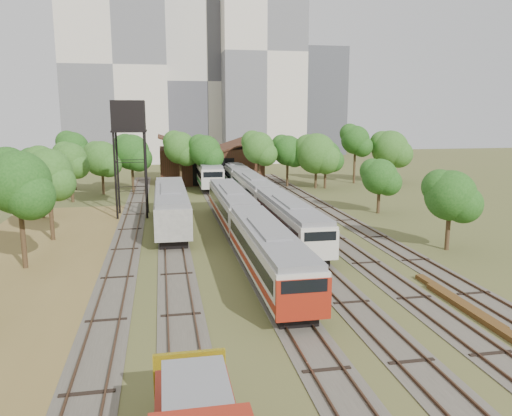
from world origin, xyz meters
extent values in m
plane|color=#475123|center=(0.00, 0.00, 0.00)|extent=(240.00, 240.00, 0.00)
cube|color=brown|center=(-18.00, 8.00, 0.02)|extent=(14.00, 60.00, 0.04)
cube|color=#4C473D|center=(-12.00, 25.00, 0.03)|extent=(2.60, 80.00, 0.06)
cube|color=#472D1E|center=(-12.72, 25.00, 0.12)|extent=(0.08, 80.00, 0.14)
cube|color=#472D1E|center=(-11.28, 25.00, 0.12)|extent=(0.08, 80.00, 0.14)
cube|color=#4C473D|center=(-8.00, 25.00, 0.03)|extent=(2.60, 80.00, 0.06)
cube|color=#472D1E|center=(-8.72, 25.00, 0.12)|extent=(0.08, 80.00, 0.14)
cube|color=#472D1E|center=(-7.28, 25.00, 0.12)|extent=(0.08, 80.00, 0.14)
cube|color=#4C473D|center=(-2.00, 25.00, 0.03)|extent=(2.60, 80.00, 0.06)
cube|color=#472D1E|center=(-2.72, 25.00, 0.12)|extent=(0.08, 80.00, 0.14)
cube|color=#472D1E|center=(-1.28, 25.00, 0.12)|extent=(0.08, 80.00, 0.14)
cube|color=#4C473D|center=(2.00, 25.00, 0.03)|extent=(2.60, 80.00, 0.06)
cube|color=#472D1E|center=(1.28, 25.00, 0.12)|extent=(0.08, 80.00, 0.14)
cube|color=#472D1E|center=(2.72, 25.00, 0.12)|extent=(0.08, 80.00, 0.14)
cube|color=#4C473D|center=(6.00, 25.00, 0.03)|extent=(2.60, 80.00, 0.06)
cube|color=#472D1E|center=(5.28, 25.00, 0.12)|extent=(0.08, 80.00, 0.14)
cube|color=#472D1E|center=(6.72, 25.00, 0.12)|extent=(0.08, 80.00, 0.14)
cube|color=#4C473D|center=(10.00, 25.00, 0.03)|extent=(2.60, 80.00, 0.06)
cube|color=#472D1E|center=(9.28, 25.00, 0.12)|extent=(0.08, 80.00, 0.14)
cube|color=#472D1E|center=(10.72, 25.00, 0.12)|extent=(0.08, 80.00, 0.14)
cube|color=black|center=(-2.00, 8.11, 0.39)|extent=(2.14, 15.64, 0.78)
cube|color=beige|center=(-2.00, 8.11, 2.00)|extent=(2.82, 17.00, 2.43)
cube|color=black|center=(-2.00, 8.11, 2.29)|extent=(2.88, 15.64, 0.83)
cube|color=slate|center=(-2.00, 8.11, 3.39)|extent=(2.60, 16.66, 0.35)
cube|color=maroon|center=(-2.00, 8.11, 1.31)|extent=(2.88, 16.66, 0.44)
cube|color=maroon|center=(-2.00, -0.34, 1.87)|extent=(2.86, 0.25, 2.19)
cube|color=black|center=(-2.00, 25.61, 0.39)|extent=(2.14, 15.64, 0.78)
cube|color=beige|center=(-2.00, 25.61, 2.00)|extent=(2.82, 17.00, 2.43)
cube|color=black|center=(-2.00, 25.61, 2.29)|extent=(2.88, 15.64, 0.83)
cube|color=slate|center=(-2.00, 25.61, 3.39)|extent=(2.60, 16.66, 0.35)
cube|color=maroon|center=(-2.00, 25.61, 1.31)|extent=(2.88, 16.66, 0.44)
cube|color=black|center=(2.00, 17.92, 0.38)|extent=(2.10, 15.64, 0.76)
cube|color=beige|center=(2.00, 17.92, 1.96)|extent=(2.77, 17.00, 2.39)
cube|color=black|center=(2.00, 17.92, 2.25)|extent=(2.83, 15.64, 0.81)
cube|color=slate|center=(2.00, 17.92, 3.33)|extent=(2.55, 16.66, 0.34)
cube|color=#175D26|center=(2.00, 17.92, 1.29)|extent=(2.83, 16.66, 0.43)
cube|color=beige|center=(2.00, 9.47, 1.84)|extent=(2.81, 0.25, 2.15)
cube|color=black|center=(2.00, 35.42, 0.38)|extent=(2.10, 15.64, 0.76)
cube|color=beige|center=(2.00, 35.42, 1.96)|extent=(2.77, 17.00, 2.39)
cube|color=black|center=(2.00, 35.42, 2.25)|extent=(2.83, 15.64, 0.81)
cube|color=slate|center=(2.00, 35.42, 3.33)|extent=(2.55, 16.66, 0.34)
cube|color=#175D26|center=(2.00, 35.42, 1.29)|extent=(2.83, 16.66, 0.43)
cube|color=black|center=(2.00, 52.92, 0.38)|extent=(2.10, 15.64, 0.76)
cube|color=beige|center=(2.00, 52.92, 1.96)|extent=(2.77, 17.00, 2.39)
cube|color=black|center=(2.00, 52.92, 2.25)|extent=(2.83, 15.64, 0.81)
cube|color=slate|center=(2.00, 52.92, 3.33)|extent=(2.55, 16.66, 0.34)
cube|color=#175D26|center=(2.00, 52.92, 1.29)|extent=(2.83, 16.66, 0.43)
cube|color=black|center=(-2.00, 51.68, 0.43)|extent=(2.36, 14.72, 0.86)
cube|color=beige|center=(-2.00, 51.68, 2.20)|extent=(3.12, 16.00, 2.69)
cube|color=black|center=(-2.00, 51.68, 2.52)|extent=(3.18, 14.72, 0.91)
cube|color=slate|center=(-2.00, 51.68, 3.74)|extent=(2.87, 15.68, 0.39)
cube|color=#175D26|center=(-2.00, 51.68, 1.45)|extent=(3.18, 15.68, 0.48)
cube|color=beige|center=(-2.00, 43.73, 2.07)|extent=(3.16, 0.25, 2.42)
cube|color=gold|center=(-8.00, -6.05, 1.57)|extent=(2.65, 0.20, 1.77)
cube|color=slate|center=(-8.00, -10.00, 3.24)|extent=(1.96, 3.60, 0.20)
cube|color=black|center=(-8.00, 25.24, 0.42)|extent=(2.33, 16.56, 0.85)
cube|color=gray|center=(-8.00, 25.24, 2.17)|extent=(3.07, 18.00, 2.65)
cube|color=black|center=(-8.00, 25.24, 2.49)|extent=(3.13, 16.56, 0.90)
cube|color=slate|center=(-8.00, 25.24, 3.69)|extent=(2.83, 17.64, 0.38)
cylinder|color=black|center=(-13.54, 30.22, 4.54)|extent=(0.23, 0.23, 9.08)
cylinder|color=black|center=(-10.48, 30.22, 4.54)|extent=(0.23, 0.23, 9.08)
cylinder|color=black|center=(-13.54, 33.28, 4.54)|extent=(0.23, 0.23, 9.08)
cylinder|color=black|center=(-10.48, 33.28, 4.54)|extent=(0.23, 0.23, 9.08)
cube|color=black|center=(-12.01, 31.75, 9.18)|extent=(3.57, 3.57, 0.20)
cube|color=black|center=(-12.01, 31.75, 10.81)|extent=(3.40, 3.40, 3.06)
cube|color=brown|center=(8.00, 0.22, 0.15)|extent=(0.60, 9.07, 0.30)
cube|color=brown|center=(8.20, 2.27, 0.14)|extent=(0.55, 8.75, 0.28)
cube|color=#352113|center=(-1.00, 58.00, 2.75)|extent=(16.00, 11.00, 5.50)
cube|color=#352113|center=(-5.00, 58.00, 6.10)|extent=(8.45, 11.55, 2.96)
cube|color=#352113|center=(3.00, 58.00, 6.10)|extent=(8.45, 11.55, 2.96)
cube|color=black|center=(-1.00, 52.55, 2.20)|extent=(6.40, 0.15, 4.12)
cylinder|color=#382616|center=(-18.70, 13.99, 2.47)|extent=(0.36, 0.36, 4.93)
sphere|color=#1A4813|center=(-18.70, 13.99, 6.28)|extent=(4.51, 4.51, 4.51)
cylinder|color=#382616|center=(-18.43, 22.22, 2.36)|extent=(0.36, 0.36, 4.72)
sphere|color=#1A4813|center=(-18.43, 22.22, 6.01)|extent=(4.17, 4.17, 4.17)
cylinder|color=#382616|center=(-21.42, 32.34, 2.03)|extent=(0.36, 0.36, 4.07)
sphere|color=#1A4813|center=(-21.42, 32.34, 5.18)|extent=(4.58, 4.58, 4.58)
cylinder|color=#382616|center=(-19.93, 41.96, 2.10)|extent=(0.36, 0.36, 4.20)
sphere|color=#1A4813|center=(-19.93, 41.96, 5.35)|extent=(4.20, 4.20, 4.20)
cylinder|color=#382616|center=(-21.28, 52.48, 2.40)|extent=(0.36, 0.36, 4.79)
sphere|color=#1A4813|center=(-21.28, 52.48, 6.10)|extent=(4.59, 4.59, 4.59)
cylinder|color=#382616|center=(-16.80, 47.71, 1.93)|extent=(0.36, 0.36, 3.86)
sphere|color=#1A4813|center=(-16.80, 47.71, 4.91)|extent=(4.79, 4.79, 4.79)
cylinder|color=#382616|center=(-12.82, 48.31, 2.24)|extent=(0.36, 0.36, 4.47)
sphere|color=#1A4813|center=(-12.82, 48.31, 5.69)|extent=(4.93, 4.93, 4.93)
cylinder|color=#382616|center=(-6.08, 50.15, 2.39)|extent=(0.36, 0.36, 4.78)
sphere|color=#1A4813|center=(-6.08, 50.15, 6.08)|extent=(4.65, 4.65, 4.65)
cylinder|color=#382616|center=(-2.61, 48.08, 2.24)|extent=(0.36, 0.36, 4.49)
sphere|color=#1A4813|center=(-2.61, 48.08, 5.71)|extent=(4.49, 4.49, 4.49)
cylinder|color=#382616|center=(5.05, 47.78, 2.40)|extent=(0.36, 0.36, 4.79)
sphere|color=#1A4813|center=(5.05, 47.78, 6.10)|extent=(4.62, 4.62, 4.62)
cylinder|color=#382616|center=(9.91, 49.79, 2.16)|extent=(0.36, 0.36, 4.33)
sphere|color=#1A4813|center=(9.91, 49.79, 5.51)|extent=(4.53, 4.53, 4.53)
cylinder|color=#382616|center=(13.68, 47.50, 2.03)|extent=(0.36, 0.36, 4.06)
sphere|color=#1A4813|center=(13.68, 47.50, 5.17)|extent=(5.95, 5.95, 5.95)
cylinder|color=#382616|center=(21.32, 51.51, 2.70)|extent=(0.36, 0.36, 5.41)
sphere|color=#1A4813|center=(21.32, 51.51, 6.88)|extent=(4.47, 4.47, 4.47)
cylinder|color=#382616|center=(27.02, 51.09, 2.13)|extent=(0.36, 0.36, 4.27)
sphere|color=#1A4813|center=(27.02, 51.09, 5.43)|extent=(5.82, 5.82, 5.82)
cylinder|color=#382616|center=(14.03, 12.85, 1.78)|extent=(0.36, 0.36, 3.56)
sphere|color=#1A4813|center=(14.03, 12.85, 4.53)|extent=(4.09, 4.09, 4.09)
cylinder|color=#382616|center=(14.91, 28.14, 1.62)|extent=(0.36, 0.36, 3.25)
sphere|color=#1A4813|center=(14.91, 28.14, 4.13)|extent=(3.96, 3.96, 3.96)
cylinder|color=#382616|center=(15.05, 47.23, 1.90)|extent=(0.36, 0.36, 3.81)
sphere|color=#1A4813|center=(15.05, 47.23, 4.85)|extent=(4.46, 4.46, 4.46)
cube|color=beige|center=(-18.00, 95.00, 21.00)|extent=(22.00, 16.00, 42.00)
cube|color=beige|center=(2.00, 100.00, 18.00)|extent=(20.00, 18.00, 36.00)
cube|color=beige|center=(14.00, 92.00, 24.00)|extent=(18.00, 16.00, 48.00)
cube|color=#45474E|center=(34.00, 110.00, 14.00)|extent=(12.00, 12.00, 28.00)
camera|label=1|loc=(-8.75, -23.16, 11.08)|focal=35.00mm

